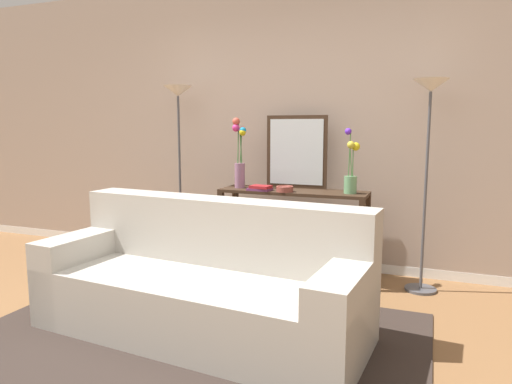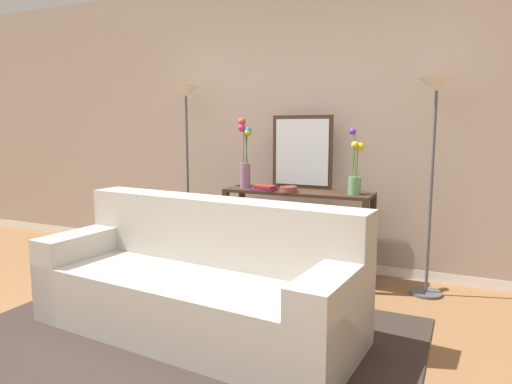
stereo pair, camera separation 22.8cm
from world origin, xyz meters
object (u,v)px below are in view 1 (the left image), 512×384
object	(u,v)px
couch	(203,286)
book_stack	(260,188)
floor_lamp_right	(429,126)
vase_tall_flowers	(240,157)
book_row_under_console	(254,265)
console_table	(293,217)
fruit_bowl	(285,189)
wall_mirror	(296,152)
floor_lamp_left	(179,125)
vase_short_flowers	(351,172)

from	to	relation	value
couch	book_stack	xyz separation A→B (m)	(-0.05, 1.23, 0.51)
floor_lamp_right	vase_tall_flowers	world-z (taller)	floor_lamp_right
couch	book_row_under_console	world-z (taller)	couch
console_table	fruit_bowl	bearing A→B (deg)	-107.69
wall_mirror	fruit_bowl	size ratio (longest dim) A/B	4.48
floor_lamp_right	vase_tall_flowers	bearing A→B (deg)	-178.93
floor_lamp_left	floor_lamp_right	world-z (taller)	floor_lamp_left
floor_lamp_left	vase_tall_flowers	size ratio (longest dim) A/B	2.70
book_stack	fruit_bowl	bearing A→B (deg)	-0.22
wall_mirror	floor_lamp_right	bearing A→B (deg)	-7.41
vase_tall_flowers	book_row_under_console	distance (m)	1.05
book_stack	floor_lamp_left	bearing A→B (deg)	171.46
couch	floor_lamp_right	xyz separation A→B (m)	(1.36, 1.36, 1.07)
floor_lamp_right	vase_tall_flowers	distance (m)	1.68
couch	floor_lamp_right	world-z (taller)	floor_lamp_right
vase_short_flowers	wall_mirror	bearing A→B (deg)	160.93
book_stack	book_row_under_console	bearing A→B (deg)	131.78
console_table	vase_short_flowers	size ratio (longest dim) A/B	2.40
wall_mirror	vase_short_flowers	size ratio (longest dim) A/B	1.21
floor_lamp_right	book_row_under_console	distance (m)	2.02
wall_mirror	vase_short_flowers	distance (m)	0.59
book_stack	wall_mirror	bearing A→B (deg)	48.32
floor_lamp_left	vase_short_flowers	xyz separation A→B (m)	(1.71, -0.04, -0.40)
wall_mirror	book_stack	xyz separation A→B (m)	(-0.26, -0.29, -0.32)
floor_lamp_left	floor_lamp_right	size ratio (longest dim) A/B	1.01
vase_short_flowers	fruit_bowl	bearing A→B (deg)	-169.92
console_table	fruit_bowl	size ratio (longest dim) A/B	8.90
floor_lamp_left	wall_mirror	bearing A→B (deg)	7.32
couch	wall_mirror	world-z (taller)	wall_mirror
wall_mirror	book_row_under_console	bearing A→B (deg)	-156.02
vase_tall_flowers	fruit_bowl	size ratio (longest dim) A/B	4.34
floor_lamp_left	wall_mirror	size ratio (longest dim) A/B	2.62
console_table	vase_tall_flowers	xyz separation A→B (m)	(-0.52, -0.02, 0.53)
console_table	wall_mirror	bearing A→B (deg)	96.92
floor_lamp_right	wall_mirror	xyz separation A→B (m)	(-1.15, 0.15, -0.24)
floor_lamp_left	book_row_under_console	size ratio (longest dim) A/B	5.11
vase_tall_flowers	vase_short_flowers	bearing A→B (deg)	-0.38
wall_mirror	fruit_bowl	bearing A→B (deg)	-93.99
vase_short_flowers	book_row_under_console	distance (m)	1.31
fruit_bowl	book_row_under_console	xyz separation A→B (m)	(-0.35, 0.12, -0.78)
fruit_bowl	book_stack	bearing A→B (deg)	179.78
console_table	vase_short_flowers	bearing A→B (deg)	-2.72
floor_lamp_left	fruit_bowl	bearing A→B (deg)	-6.85
console_table	book_stack	size ratio (longest dim) A/B	6.22
book_row_under_console	fruit_bowl	bearing A→B (deg)	-19.84
book_stack	console_table	bearing A→B (deg)	24.26
console_table	book_stack	distance (m)	0.40
console_table	book_stack	world-z (taller)	book_stack
wall_mirror	vase_tall_flowers	world-z (taller)	wall_mirror
couch	book_row_under_console	distance (m)	1.39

